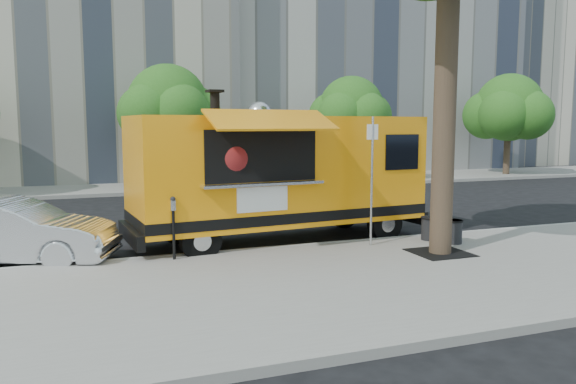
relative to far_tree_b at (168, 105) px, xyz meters
name	(u,v)px	position (x,y,z in m)	size (l,w,h in m)	color
ground	(286,243)	(1.00, -12.70, -3.83)	(120.00, 120.00, 0.00)	black
sidewalk	(360,282)	(1.00, -16.70, -3.76)	(60.00, 6.00, 0.15)	gray
curb	(300,248)	(1.00, -13.63, -3.76)	(60.00, 0.14, 0.16)	#999993
far_sidewalk	(189,185)	(1.00, 0.80, -3.76)	(60.00, 5.00, 0.15)	gray
building_mid	(335,21)	(13.00, 10.30, 6.17)	(20.00, 14.00, 20.00)	#A09C95
building_right	(529,62)	(31.00, 11.30, 4.17)	(16.00, 12.00, 16.00)	beige
tree_well	(440,253)	(3.60, -15.50, -3.68)	(1.20, 1.20, 0.02)	black
far_tree_b	(168,105)	(0.00, 0.00, 0.00)	(3.60, 3.60, 5.50)	#33261C
far_tree_c	(351,109)	(9.00, -0.30, -0.12)	(3.24, 3.24, 5.21)	#33261C
far_tree_d	(509,108)	(19.00, -0.10, 0.06)	(3.78, 3.78, 5.64)	#33261C
sign_post	(372,173)	(2.55, -14.25, -1.98)	(0.28, 0.06, 3.00)	silver
parking_meter	(173,220)	(-2.00, -14.05, -2.85)	(0.11, 0.11, 1.33)	black
food_truck	(279,173)	(0.87, -12.53, -2.07)	(7.75, 4.06, 3.75)	orange
sedan	(11,232)	(-5.21, -12.70, -3.13)	(1.49, 4.28, 1.41)	silver
trash_bin_left	(430,228)	(4.22, -14.21, -3.38)	(0.47, 0.47, 0.57)	black
trash_bin_right	(453,231)	(4.50, -14.73, -3.38)	(0.47, 0.47, 0.56)	black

